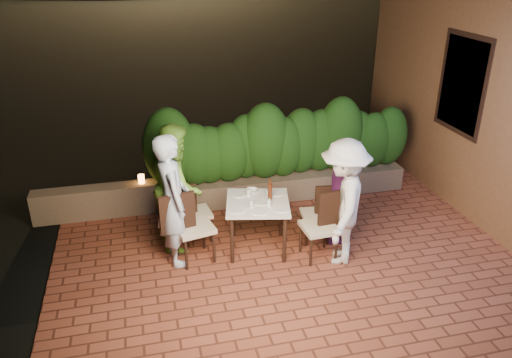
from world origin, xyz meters
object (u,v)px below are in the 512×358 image
object	(u,v)px
dining_table	(258,225)
diner_green	(177,185)
chair_left_back	(196,212)
chair_right_front	(319,226)
diner_white	(343,203)
diner_blue	(173,200)
parapet_lamp	(141,179)
diner_purple	(341,190)
beer_bottle	(270,190)
chair_left_front	(194,226)
chair_right_back	(316,213)
bowl	(252,191)

from	to	relation	value
dining_table	diner_green	xyz separation A→B (m)	(-1.04, 0.48, 0.52)
chair_left_back	chair_right_front	xyz separation A→B (m)	(1.57, -0.87, 0.04)
dining_table	chair_right_front	bearing A→B (deg)	-27.68
diner_white	diner_blue	bearing A→B (deg)	-76.24
parapet_lamp	dining_table	bearing A→B (deg)	-45.31
diner_purple	parapet_lamp	bearing A→B (deg)	-104.69
dining_table	parapet_lamp	xyz separation A→B (m)	(-1.53, 1.55, 0.20)
diner_green	diner_white	xyz separation A→B (m)	(2.08, -1.00, -0.03)
beer_bottle	diner_purple	size ratio (longest dim) A/B	0.20
dining_table	chair_left_front	distance (m)	0.91
chair_right_back	dining_table	bearing A→B (deg)	9.74
chair_right_front	diner_purple	size ratio (longest dim) A/B	0.62
chair_left_back	bowl	bearing A→B (deg)	-18.19
chair_right_back	chair_right_front	bearing A→B (deg)	82.89
chair_left_front	diner_white	xyz separation A→B (m)	(1.93, -0.47, 0.35)
diner_blue	diner_white	world-z (taller)	diner_blue
chair_right_front	chair_right_back	xyz separation A→B (m)	(0.11, 0.44, -0.06)
dining_table	diner_purple	xyz separation A→B (m)	(1.21, -0.02, 0.41)
beer_bottle	bowl	bearing A→B (deg)	119.96
chair_left_front	beer_bottle	bearing A→B (deg)	-9.41
beer_bottle	chair_left_back	size ratio (longest dim) A/B	0.35
beer_bottle	diner_white	xyz separation A→B (m)	(0.86, -0.53, -0.04)
diner_blue	diner_purple	world-z (taller)	diner_blue
chair_left_back	diner_white	world-z (taller)	diner_white
diner_purple	parapet_lamp	xyz separation A→B (m)	(-2.75, 1.57, -0.22)
diner_blue	diner_purple	size ratio (longest dim) A/B	1.16
chair_right_back	parapet_lamp	xyz separation A→B (m)	(-2.41, 1.51, 0.14)
chair_left_back	chair_right_back	distance (m)	1.74
chair_right_back	diner_green	size ratio (longest dim) A/B	0.48
beer_bottle	chair_right_front	world-z (taller)	beer_bottle
chair_left_front	chair_right_back	size ratio (longest dim) A/B	1.20
chair_left_back	diner_green	bearing A→B (deg)	170.51
bowl	chair_right_front	xyz separation A→B (m)	(0.77, -0.72, -0.28)
diner_white	chair_right_front	bearing A→B (deg)	-87.10
chair_left_front	parapet_lamp	world-z (taller)	chair_left_front
beer_bottle	bowl	xyz separation A→B (m)	(-0.18, 0.31, -0.14)
dining_table	diner_white	bearing A→B (deg)	-26.81
chair_left_back	diner_white	xyz separation A→B (m)	(1.84, -0.99, 0.42)
chair_right_back	diner_purple	distance (m)	0.50
dining_table	beer_bottle	distance (m)	0.56
dining_table	chair_right_front	size ratio (longest dim) A/B	0.87
chair_left_back	parapet_lamp	distance (m)	1.30
dining_table	parapet_lamp	bearing A→B (deg)	134.69
beer_bottle	chair_left_back	world-z (taller)	beer_bottle
chair_left_back	chair_right_back	size ratio (longest dim) A/B	1.04
bowl	diner_purple	bearing A→B (deg)	-15.36
bowl	parapet_lamp	size ratio (longest dim) A/B	1.20
beer_bottle	chair_left_back	distance (m)	1.18
diner_blue	diner_green	xyz separation A→B (m)	(0.11, 0.48, -0.02)
bowl	diner_blue	xyz separation A→B (m)	(-1.14, -0.32, 0.14)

